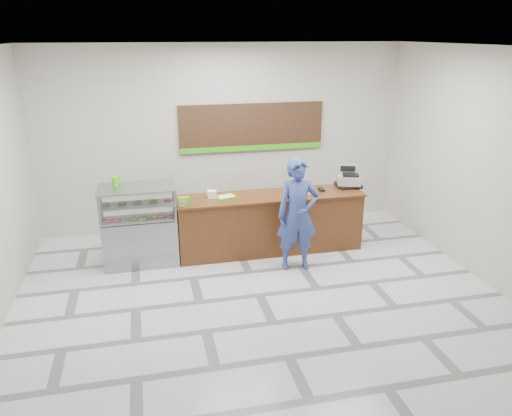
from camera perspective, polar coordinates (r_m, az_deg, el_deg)
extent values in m
plane|color=silver|center=(7.48, 0.42, -9.94)|extent=(7.00, 7.00, 0.00)
plane|color=beige|center=(9.65, -3.72, 7.95)|extent=(7.00, 0.00, 7.00)
plane|color=silver|center=(6.52, 0.50, 17.96)|extent=(7.00, 7.00, 0.00)
cube|color=brown|center=(8.75, 1.58, -1.79)|extent=(3.20, 0.70, 1.00)
cube|color=brown|center=(8.57, 1.62, 1.41)|extent=(3.26, 0.76, 0.03)
cube|color=gray|center=(8.54, -13.03, -3.59)|extent=(1.20, 0.70, 0.80)
cube|color=white|center=(8.31, -13.37, 0.54)|extent=(1.20, 0.70, 0.50)
cube|color=gray|center=(8.23, -13.51, 2.28)|extent=(1.22, 0.72, 0.03)
cube|color=silver|center=(8.39, -13.25, -0.95)|extent=(1.14, 0.64, 0.02)
cube|color=silver|center=(8.31, -13.37, 0.60)|extent=(1.14, 0.64, 0.02)
torus|color=#F56285|center=(8.31, -16.70, -1.22)|extent=(0.15, 0.15, 0.05)
torus|color=#F56285|center=(8.30, -15.72, -1.15)|extent=(0.15, 0.15, 0.05)
torus|color=#76CD77|center=(8.29, -14.74, -1.07)|extent=(0.15, 0.15, 0.05)
torus|color=#B08134|center=(8.28, -13.75, -1.00)|extent=(0.15, 0.15, 0.05)
torus|color=#76CD77|center=(8.28, -12.77, -0.93)|extent=(0.15, 0.15, 0.05)
torus|color=#B08134|center=(8.28, -11.78, -0.85)|extent=(0.15, 0.15, 0.05)
torus|color=#F56285|center=(8.28, -10.80, -0.78)|extent=(0.15, 0.15, 0.05)
torus|color=#F56285|center=(8.29, -9.81, -0.70)|extent=(0.15, 0.15, 0.05)
torus|color=#76CD77|center=(8.37, -16.81, 0.67)|extent=(0.15, 0.15, 0.05)
torus|color=#B08134|center=(8.35, -15.10, 0.80)|extent=(0.15, 0.15, 0.05)
torus|color=#76CD77|center=(8.35, -13.39, 0.93)|extent=(0.15, 0.15, 0.05)
torus|color=#B08134|center=(8.34, -11.68, 1.06)|extent=(0.15, 0.15, 0.05)
torus|color=#F56285|center=(8.35, -9.97, 1.19)|extent=(0.15, 0.15, 0.05)
cube|color=black|center=(9.68, -0.45, 9.23)|extent=(2.80, 0.05, 0.90)
cube|color=#40B218|center=(9.73, -0.41, 6.88)|extent=(2.80, 0.02, 0.10)
cube|color=black|center=(9.17, 10.49, 2.60)|extent=(0.40, 0.40, 0.06)
cube|color=gray|center=(9.14, 10.53, 3.26)|extent=(0.51, 0.52, 0.16)
cube|color=black|center=(9.05, 10.77, 3.73)|extent=(0.33, 0.28, 0.04)
cube|color=gray|center=(9.21, 10.30, 4.42)|extent=(0.35, 0.20, 0.16)
cube|color=black|center=(9.15, 10.44, 4.46)|extent=(0.25, 0.09, 0.10)
cube|color=black|center=(8.86, 7.50, 2.10)|extent=(0.09, 0.17, 0.04)
cube|color=#45C600|center=(8.46, -3.53, 1.29)|extent=(0.40, 0.33, 0.02)
cube|color=white|center=(8.46, -3.40, 1.37)|extent=(0.29, 0.23, 0.00)
cube|color=white|center=(8.44, -5.05, 1.59)|extent=(0.15, 0.15, 0.12)
cylinder|color=silver|center=(8.56, -5.47, 1.77)|extent=(0.07, 0.07, 0.11)
cube|color=#40B218|center=(8.06, -8.28, 0.70)|extent=(0.19, 0.14, 0.16)
cylinder|color=#F56285|center=(8.70, 6.00, 1.69)|extent=(0.17, 0.17, 0.00)
cylinder|color=#40B218|center=(8.45, -15.52, 3.15)|extent=(0.09, 0.09, 0.14)
cylinder|color=#40B218|center=(8.32, -15.80, 2.93)|extent=(0.10, 0.10, 0.15)
imported|color=#31448B|center=(7.98, 4.77, -0.77)|extent=(0.71, 0.50, 1.84)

